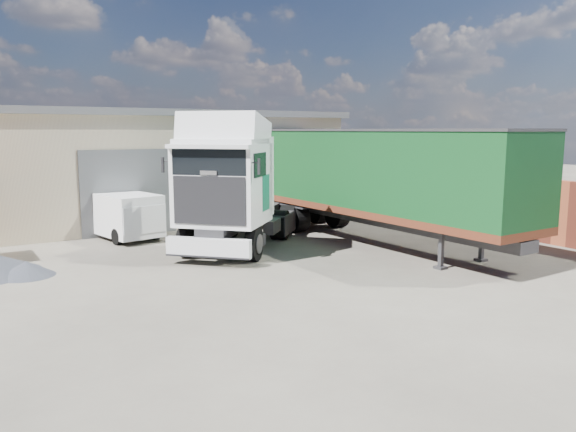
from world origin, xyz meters
TOP-DOWN VIEW (x-y plane):
  - ground at (0.00, 0.00)m, footprint 120.00×120.00m
  - warehouse at (-6.00, 16.00)m, footprint 30.60×12.60m
  - brick_boundary_wall at (11.50, 6.00)m, footprint 0.35×26.00m
  - tractor_unit at (0.30, 4.81)m, footprint 7.18×7.19m
  - box_trailer at (5.62, 3.27)m, footprint 3.31×13.46m
  - panel_van at (-2.52, 9.61)m, footprint 2.70×4.80m

SIDE VIEW (x-z plane):
  - ground at x=0.00m, z-range 0.00..0.00m
  - panel_van at x=-2.52m, z-range 0.03..1.88m
  - brick_boundary_wall at x=11.50m, z-range 0.00..2.50m
  - tractor_unit at x=0.30m, z-range -0.40..4.62m
  - warehouse at x=-6.00m, z-range -0.05..5.37m
  - box_trailer at x=5.62m, z-range 0.49..4.93m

